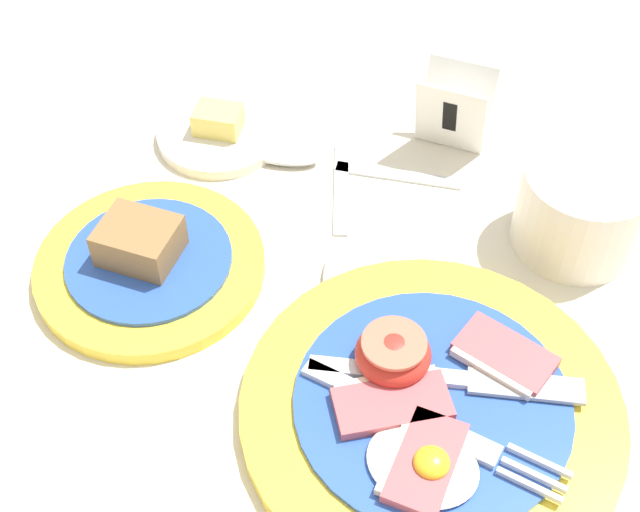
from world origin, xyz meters
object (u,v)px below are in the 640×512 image
Objects in this scene: number_card at (454,110)px; butter_dish at (219,131)px; sugar_cup at (582,206)px; teaspoon_by_saucer at (310,159)px; bread_plate at (148,261)px; breakfast_plate at (429,406)px; teaspoon_near_cup at (340,254)px.

butter_dish is at bearing -160.83° from number_card.
teaspoon_by_saucer is (-0.23, -0.00, -0.03)m from sugar_cup.
number_card is at bearing 55.32° from bread_plate.
sugar_cup is 0.23m from teaspoon_by_saucer.
breakfast_plate reaches higher than butter_dish.
butter_dish is 0.09m from teaspoon_by_saucer.
breakfast_plate is at bearing -36.07° from butter_dish.
breakfast_plate is 0.15m from teaspoon_near_cup.
number_card is 0.13m from teaspoon_by_saucer.
sugar_cup is at bearing 75.72° from breakfast_plate.
breakfast_plate is 0.33m from butter_dish.
breakfast_plate is 0.28m from number_card.
breakfast_plate is at bearing 23.52° from teaspoon_near_cup.
sugar_cup is 1.33× the size of number_card.
bread_plate reaches higher than teaspoon_near_cup.
bread_plate is at bearing -81.02° from butter_dish.
butter_dish is at bearing -178.84° from sugar_cup.
teaspoon_near_cup is (0.07, -0.09, 0.00)m from teaspoon_by_saucer.
bread_plate is 0.16m from butter_dish.
butter_dish is at bearing -10.59° from teaspoon_by_saucer.
teaspoon_by_saucer and teaspoon_near_cup have the same top height.
bread_plate is 0.33m from sugar_cup.
number_card reaches higher than butter_dish.
bread_plate is at bearing 172.11° from breakfast_plate.
teaspoon_near_cup is at bearing -29.51° from butter_dish.
breakfast_plate is at bearing -7.89° from bread_plate.
sugar_cup is at bearing 97.47° from teaspoon_near_cup.
breakfast_plate reaches higher than teaspoon_near_cup.
teaspoon_near_cup is (0.13, 0.07, -0.01)m from bread_plate.
bread_plate is at bearing -127.61° from number_card.
teaspoon_near_cup is (0.15, -0.09, -0.00)m from butter_dish.
bread_plate is (-0.24, 0.03, 0.00)m from breakfast_plate.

